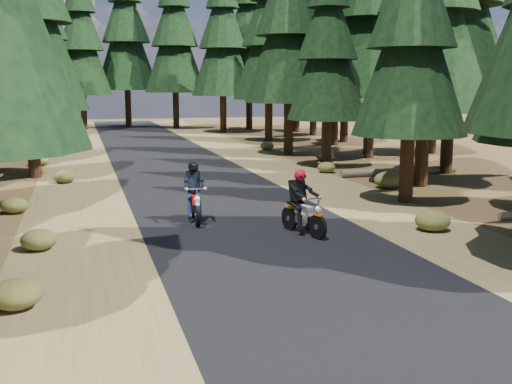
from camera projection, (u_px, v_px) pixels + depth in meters
The scene contains 9 objects.
ground at pixel (272, 246), 15.79m from camera, with size 120.00×120.00×0.00m, color #4C351B.
road at pixel (227, 208), 20.54m from camera, with size 6.00×100.00×0.01m, color black.
shoulder_l at pixel (78, 216), 19.34m from camera, with size 3.20×100.00×0.01m, color brown.
shoulder_r at pixel (359, 201), 21.75m from camera, with size 3.20×100.00×0.01m, color brown.
pine_forest at pixel (159, 9), 34.48m from camera, with size 34.59×55.08×16.32m.
log_near at pixel (400, 171), 28.00m from camera, with size 0.32×0.32×5.62m, color #4C4233.
understory_shrubs at pixel (253, 188), 22.92m from camera, with size 15.20×30.99×0.63m.
rider_lead at pixel (303, 213), 16.87m from camera, with size 1.11×2.00×1.71m.
rider_follow at pixel (194, 203), 18.37m from camera, with size 0.69×1.97×1.73m.
Camera 1 is at (-4.46, -14.69, 3.94)m, focal length 45.00 mm.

